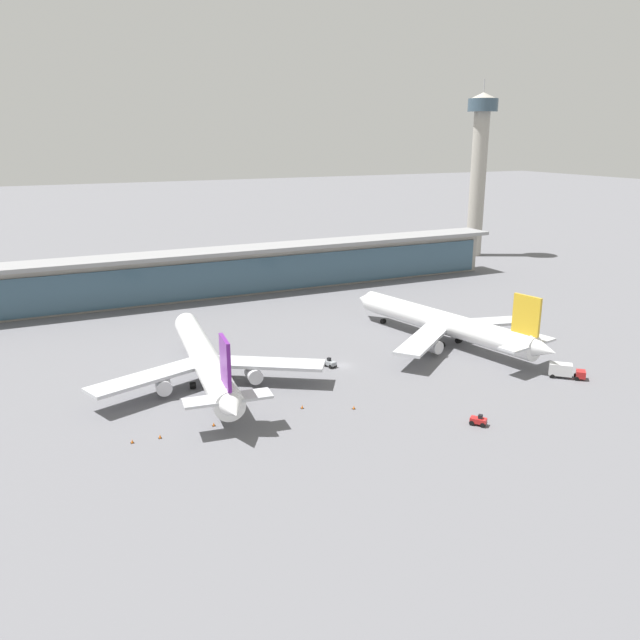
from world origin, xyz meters
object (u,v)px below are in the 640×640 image
airliner_centre_stand (446,323)px  safety_cone_delta (302,407)px  service_truck_near_nose_red (478,421)px  safety_cone_bravo (132,441)px  safety_cone_charlie (160,437)px  control_tower (479,162)px  safety_cone_echo (214,424)px  service_truck_under_wing_grey (330,363)px  service_truck_mid_apron_red (564,370)px  safety_cone_alpha (354,407)px  airliner_left_stand (205,360)px

airliner_centre_stand → safety_cone_delta: airliner_centre_stand is taller
airliner_centre_stand → service_truck_near_nose_red: size_ratio=18.68×
safety_cone_bravo → service_truck_near_nose_red: bearing=-18.9°
safety_cone_charlie → control_tower: bearing=36.2°
safety_cone_charlie → safety_cone_echo: (9.60, 0.70, 0.00)m
airliner_centre_stand → service_truck_under_wing_grey: 33.25m
airliner_centre_stand → safety_cone_bravo: 81.78m
safety_cone_echo → airliner_centre_stand: bearing=17.4°
airliner_centre_stand → safety_cone_echo: (-64.75, -20.33, -4.91)m
service_truck_mid_apron_red → control_tower: control_tower is taller
service_truck_under_wing_grey → safety_cone_delta: size_ratio=4.57×
service_truck_near_nose_red → safety_cone_alpha: service_truck_near_nose_red is taller
safety_cone_bravo → airliner_centre_stand: bearing=14.8°
safety_cone_alpha → safety_cone_delta: 9.73m
service_truck_mid_apron_red → safety_cone_delta: (-56.49, 9.47, -1.37)m
service_truck_near_nose_red → safety_cone_echo: service_truck_near_nose_red is taller
service_truck_under_wing_grey → safety_cone_delta: (-14.66, -17.87, -0.56)m
airliner_centre_stand → safety_cone_echo: airliner_centre_stand is taller
safety_cone_echo → safety_cone_delta: bearing=0.6°
service_truck_near_nose_red → safety_cone_alpha: (-16.65, 15.60, -0.56)m
service_truck_near_nose_red → safety_cone_charlie: (-52.10, 19.18, -0.56)m
airliner_centre_stand → safety_cone_bravo: size_ratio=88.35×
service_truck_near_nose_red → safety_cone_echo: (-42.50, 19.89, -0.56)m
airliner_centre_stand → service_truck_near_nose_red: bearing=-119.0°
airliner_left_stand → safety_cone_alpha: 32.78m
safety_cone_charlie → service_truck_under_wing_grey: bearing=24.3°
service_truck_mid_apron_red → safety_cone_alpha: size_ratio=9.91×
airliner_left_stand → service_truck_mid_apron_red: (69.33, -29.27, -3.54)m
safety_cone_bravo → safety_cone_delta: size_ratio=1.00×
safety_cone_alpha → safety_cone_bravo: bearing=174.6°
service_truck_near_nose_red → service_truck_under_wing_grey: same height
safety_cone_bravo → safety_cone_echo: same height
service_truck_under_wing_grey → safety_cone_alpha: service_truck_under_wing_grey is taller
control_tower → safety_cone_charlie: bearing=-143.8°
safety_cone_bravo → service_truck_under_wing_grey: bearing=21.9°
airliner_left_stand → safety_cone_alpha: size_ratio=89.08×
service_truck_near_nose_red → service_truck_mid_apron_red: 32.95m
service_truck_under_wing_grey → safety_cone_echo: (-31.87, -18.04, -0.56)m
airliner_centre_stand → safety_cone_delta: size_ratio=88.35×
safety_cone_delta → safety_cone_alpha: bearing=-27.3°
safety_cone_bravo → safety_cone_delta: (31.39, 0.65, 0.00)m
service_truck_near_nose_red → safety_cone_bravo: size_ratio=4.73×
airliner_left_stand → service_truck_mid_apron_red: 75.34m
service_truck_mid_apron_red → safety_cone_echo: size_ratio=9.91×
safety_cone_charlie → safety_cone_echo: bearing=4.2°
airliner_centre_stand → control_tower: bearing=48.5°
safety_cone_echo → safety_cone_bravo: bearing=-178.1°
service_truck_under_wing_grey → safety_cone_delta: 23.12m
safety_cone_charlie → safety_cone_delta: (26.81, 0.88, 0.00)m
safety_cone_bravo → safety_cone_delta: same height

